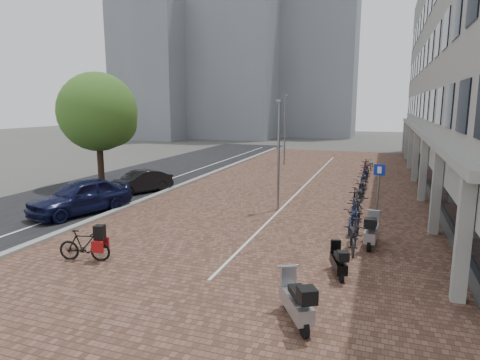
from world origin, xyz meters
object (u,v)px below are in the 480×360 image
(car_navy, at_px, (81,196))
(hero_bike, at_px, (84,245))
(scooter_mid, at_px, (338,260))
(parking_sign, at_px, (379,182))
(car_dark, at_px, (139,182))
(scooter_back, at_px, (296,299))
(scooter_front, at_px, (372,230))

(car_navy, bearing_deg, hero_bike, -31.31)
(hero_bike, relative_size, scooter_mid, 1.27)
(car_navy, xyz_separation_m, parking_sign, (13.15, 4.16, 0.79))
(hero_bike, relative_size, parking_sign, 0.75)
(car_dark, bearing_deg, hero_bike, -41.61)
(car_dark, xyz_separation_m, parking_sign, (13.15, -0.72, 0.96))
(car_navy, xyz_separation_m, scooter_back, (11.55, -6.43, -0.21))
(car_navy, distance_m, parking_sign, 13.81)
(scooter_mid, relative_size, scooter_back, 0.81)
(scooter_mid, xyz_separation_m, scooter_back, (-0.64, -3.10, 0.12))
(scooter_back, bearing_deg, car_dark, 105.57)
(car_navy, height_order, scooter_back, car_navy)
(scooter_front, xyz_separation_m, parking_sign, (0.12, 4.46, 0.99))
(hero_bike, height_order, parking_sign, parking_sign)
(scooter_mid, bearing_deg, scooter_front, 57.33)
(car_navy, height_order, scooter_mid, car_navy)
(scooter_back, xyz_separation_m, parking_sign, (1.60, 10.58, 1.00))
(scooter_front, height_order, scooter_mid, scooter_front)
(car_dark, bearing_deg, scooter_mid, -9.08)
(scooter_front, bearing_deg, parking_sign, 92.31)
(scooter_front, xyz_separation_m, scooter_back, (-1.48, -6.13, -0.01))
(car_dark, xyz_separation_m, hero_bike, (4.23, -9.72, -0.10))
(car_navy, xyz_separation_m, scooter_front, (13.03, -0.30, -0.20))
(parking_sign, bearing_deg, hero_bike, -123.38)
(scooter_front, bearing_deg, car_navy, -177.50)
(scooter_mid, bearing_deg, parking_sign, 65.52)
(hero_bike, bearing_deg, scooter_front, -75.92)
(scooter_front, bearing_deg, car_dark, 162.14)
(hero_bike, xyz_separation_m, parking_sign, (8.91, 9.00, 1.06))
(scooter_mid, height_order, parking_sign, parking_sign)
(hero_bike, xyz_separation_m, scooter_back, (7.32, -1.58, 0.06))
(car_dark, distance_m, scooter_back, 16.16)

